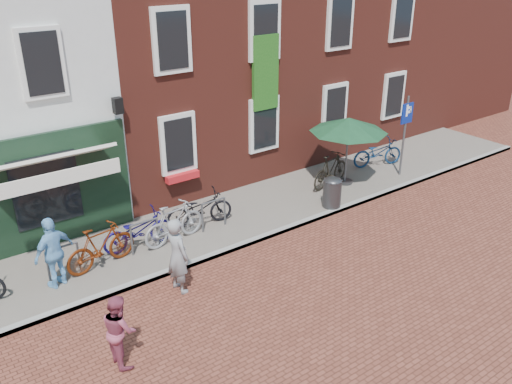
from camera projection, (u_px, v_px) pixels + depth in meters
ground at (223, 256)px, 13.36m from camera, size 80.00×80.00×0.00m
sidewalk at (224, 220)px, 14.98m from camera, size 24.00×3.00×0.10m
building_brick_mid at (153, 14)px, 17.49m from camera, size 6.00×8.00×10.00m
building_brick_right at (294, 4)px, 20.74m from camera, size 6.00×8.00×10.00m
filler_right at (403, 7)px, 24.46m from camera, size 7.00×8.00×9.00m
litter_bin at (332, 190)px, 15.47m from camera, size 0.53×0.53×0.97m
parking_sign at (406, 125)px, 17.16m from camera, size 0.50×0.08×2.65m
parasol at (349, 122)px, 16.41m from camera, size 2.42×2.42×2.25m
woman at (177, 255)px, 11.67m from camera, size 0.50×0.69×1.77m
boy at (119, 330)px, 9.68m from camera, size 0.55×0.70×1.42m
cafe_person at (54, 252)px, 11.69m from camera, size 1.06×0.73×1.67m
bicycle_1 at (101, 247)px, 12.52m from camera, size 1.83×0.78×1.06m
bicycle_2 at (138, 230)px, 13.34m from camera, size 1.86×0.76×0.96m
bicycle_3 at (174, 223)px, 13.59m from camera, size 1.82×0.73×1.06m
bicycle_4 at (199, 209)px, 14.44m from camera, size 1.92×1.00×0.96m
bicycle_5 at (331, 170)px, 16.83m from camera, size 1.84×0.87×1.06m
bicycle_6 at (378, 153)px, 18.40m from camera, size 1.93×1.15×0.96m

